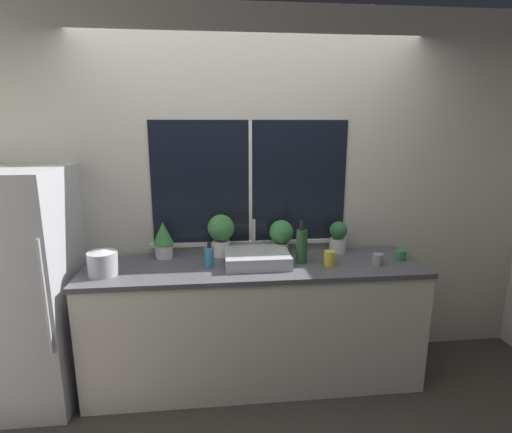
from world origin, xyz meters
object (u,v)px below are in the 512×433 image
Objects in this scene: mug_grey at (378,259)px; mug_green at (401,255)px; refrigerator at (15,288)px; bottle_tall at (302,245)px; kettle at (103,262)px; potted_plant_far_right at (338,236)px; potted_plant_center_right at (281,234)px; mug_yellow at (330,258)px; potted_plant_far_left at (163,239)px; potted_plant_center_left at (221,232)px; soap_bottle at (209,257)px; sink at (257,258)px.

mug_green is (0.21, 0.09, -0.00)m from mug_grey.
refrigerator is 5.17× the size of bottle_tall.
refrigerator reaches higher than kettle.
refrigerator reaches higher than potted_plant_far_right.
refrigerator is 1.88m from potted_plant_center_right.
mug_yellow is (0.30, -0.29, -0.10)m from potted_plant_center_right.
mug_grey is at bearing -11.24° from bottle_tall.
potted_plant_far_left is 0.43m from potted_plant_center_left.
potted_plant_center_left is 0.90m from potted_plant_far_right.
mug_yellow is at bearing -174.28° from mug_green.
bottle_tall reaches higher than mug_grey.
bottle_tall is at bearing 1.79° from soap_bottle.
mug_grey is at bearing -58.77° from potted_plant_far_right.
sink is 0.51m from mug_yellow.
bottle_tall reaches higher than potted_plant_center_right.
refrigerator is 1.31m from soap_bottle.
potted_plant_far_right is 0.40m from bottle_tall.
refrigerator is 6.09× the size of potted_plant_center_right.
kettle is (-1.68, -0.31, -0.04)m from potted_plant_far_right.
mug_grey is at bearing -11.84° from potted_plant_far_left.
potted_plant_far_left reaches higher than soap_bottle.
potted_plant_far_left is 1.53× the size of soap_bottle.
bottle_tall is 0.54m from mug_grey.
potted_plant_center_left is at bearing 69.74° from soap_bottle.
soap_bottle is (-0.09, -0.23, -0.11)m from potted_plant_center_left.
potted_plant_far_right is at bearing 32.67° from bottle_tall.
potted_plant_center_left reaches higher than potted_plant_far_right.
sink is 5.60× the size of mug_grey.
mug_grey is (1.09, -0.32, -0.15)m from potted_plant_center_left.
soap_bottle is at bearing -178.21° from bottle_tall.
sink is 5.95× the size of mug_green.
kettle is at bearing -139.50° from potted_plant_far_left.
potted_plant_far_left is at bearing 172.35° from mug_green.
potted_plant_far_right is at bearing 62.72° from mug_yellow.
bottle_tall reaches higher than mug_yellow.
bottle_tall is at bearing -12.16° from potted_plant_far_left.
mug_yellow is 0.55m from mug_green.
bottle_tall is 4.09× the size of mug_green.
bottle_tall is (0.65, 0.02, 0.05)m from soap_bottle.
mug_yellow is at bearing -3.63° from soap_bottle.
potted_plant_far_left is 1.55m from mug_grey.
kettle is (-0.36, -0.31, -0.06)m from potted_plant_far_left.
potted_plant_center_right is 1.28m from kettle.
sink is at bearing 171.02° from mug_yellow.
sink reaches higher than soap_bottle.
kettle is (-1.53, -0.02, 0.03)m from mug_yellow.
soap_bottle is at bearing -156.66° from potted_plant_center_right.
refrigerator is 2.15m from mug_yellow.
mug_yellow is 1.35× the size of mug_green.
soap_bottle is 1.18m from mug_grey.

